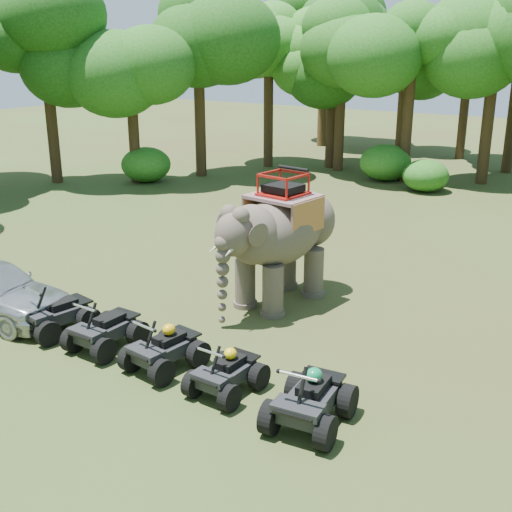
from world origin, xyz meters
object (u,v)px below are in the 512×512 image
at_px(atv_1, 105,323).
at_px(atv_2, 164,343).
at_px(elephant, 281,238).
at_px(atv_0, 56,308).
at_px(atv_4, 310,392).
at_px(atv_3, 226,367).

xyz_separation_m(atv_1, atv_2, (1.84, 0.01, -0.01)).
xyz_separation_m(elephant, atv_1, (-1.90, -4.82, -1.22)).
xyz_separation_m(elephant, atv_0, (-3.59, -4.84, -1.21)).
bearing_deg(atv_1, atv_4, -0.93).
distance_m(elephant, atv_2, 4.97).
bearing_deg(atv_2, atv_4, 4.09).
bearing_deg(atv_2, atv_1, -173.14).
bearing_deg(atv_1, atv_3, -0.51).
height_order(atv_2, atv_3, atv_2).
relative_size(atv_0, atv_3, 1.11).
xyz_separation_m(atv_3, atv_4, (2.01, -0.08, 0.10)).
xyz_separation_m(elephant, atv_3, (1.69, -4.89, -1.27)).
relative_size(atv_1, atv_3, 1.09).
bearing_deg(atv_3, atv_0, -179.14).
height_order(atv_1, atv_4, atv_4).
bearing_deg(atv_1, elephant, 69.19).
xyz_separation_m(elephant, atv_4, (3.70, -4.98, -1.17)).
distance_m(atv_1, atv_3, 3.59).
bearing_deg(elephant, atv_4, -46.52).
xyz_separation_m(atv_0, atv_2, (3.53, 0.02, -0.02)).
height_order(elephant, atv_1, elephant).
relative_size(atv_1, atv_4, 0.93).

